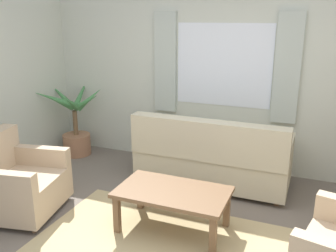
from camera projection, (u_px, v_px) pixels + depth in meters
The scene contains 8 objects.
ground_plane at pixel (158, 251), 3.40m from camera, with size 6.24×6.24×0.00m, color #6B6056.
wall_back at pixel (224, 76), 5.03m from camera, with size 5.32×0.12×2.60m, color beige.
window_with_curtains at pixel (223, 65), 4.91m from camera, with size 1.98×0.07×1.40m.
area_rug at pixel (158, 250), 3.40m from camera, with size 2.40×1.68×0.01m, color tan.
couch at pixel (212, 158), 4.64m from camera, with size 1.90×0.82×0.92m.
armchair_left at pixel (15, 182), 3.99m from camera, with size 0.97×0.98×0.88m.
coffee_table at pixel (173, 196), 3.63m from camera, with size 1.10×0.64×0.44m.
potted_plant at pixel (75, 126), 5.66m from camera, with size 1.06×1.14×1.16m.
Camera 1 is at (1.19, -2.67, 2.09)m, focal length 39.26 mm.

